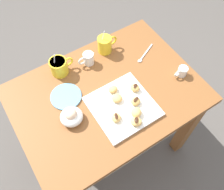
{
  "coord_description": "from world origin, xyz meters",
  "views": [
    {
      "loc": [
        -0.35,
        -0.6,
        1.86
      ],
      "look_at": [
        0.01,
        -0.03,
        0.77
      ],
      "focal_mm": 39.78,
      "sensor_mm": 36.0,
      "label": 1
    }
  ],
  "objects_px": {
    "beignet_1": "(136,101)",
    "beignet_3": "(136,122)",
    "chocolate_sauce_pitcher": "(182,71)",
    "saucer_sky_left": "(66,97)",
    "cream_pitcher_white": "(88,58)",
    "ice_cream_bowl": "(71,116)",
    "beignet_5": "(135,88)",
    "beignet_2": "(136,112)",
    "pastry_plate_square": "(123,106)",
    "coffee_mug_yellow_right": "(105,44)",
    "dining_table": "(108,107)",
    "beignet_0": "(113,89)",
    "beignet_6": "(116,118)",
    "coffee_mug_yellow_left": "(59,66)",
    "beignet_4": "(117,98)"
  },
  "relations": [
    {
      "from": "beignet_1",
      "to": "beignet_5",
      "type": "xyz_separation_m",
      "value": [
        0.04,
        0.07,
        0.0
      ]
    },
    {
      "from": "ice_cream_bowl",
      "to": "beignet_2",
      "type": "bearing_deg",
      "value": -28.81
    },
    {
      "from": "cream_pitcher_white",
      "to": "ice_cream_bowl",
      "type": "relative_size",
      "value": 0.94
    },
    {
      "from": "beignet_1",
      "to": "beignet_3",
      "type": "bearing_deg",
      "value": -124.12
    },
    {
      "from": "beignet_6",
      "to": "beignet_4",
      "type": "bearing_deg",
      "value": 54.73
    },
    {
      "from": "chocolate_sauce_pitcher",
      "to": "saucer_sky_left",
      "type": "relative_size",
      "value": 0.57
    },
    {
      "from": "ice_cream_bowl",
      "to": "beignet_5",
      "type": "bearing_deg",
      "value": -4.94
    },
    {
      "from": "ice_cream_bowl",
      "to": "beignet_4",
      "type": "distance_m",
      "value": 0.24
    },
    {
      "from": "dining_table",
      "to": "ice_cream_bowl",
      "type": "xyz_separation_m",
      "value": [
        -0.23,
        -0.04,
        0.19
      ]
    },
    {
      "from": "beignet_1",
      "to": "beignet_3",
      "type": "distance_m",
      "value": 0.11
    },
    {
      "from": "saucer_sky_left",
      "to": "beignet_3",
      "type": "bearing_deg",
      "value": -56.43
    },
    {
      "from": "cream_pitcher_white",
      "to": "saucer_sky_left",
      "type": "distance_m",
      "value": 0.25
    },
    {
      "from": "beignet_2",
      "to": "beignet_5",
      "type": "xyz_separation_m",
      "value": [
        0.08,
        0.12,
        -0.0
      ]
    },
    {
      "from": "beignet_1",
      "to": "ice_cream_bowl",
      "type": "bearing_deg",
      "value": 162.57
    },
    {
      "from": "saucer_sky_left",
      "to": "beignet_4",
      "type": "bearing_deg",
      "value": -38.45
    },
    {
      "from": "coffee_mug_yellow_right",
      "to": "ice_cream_bowl",
      "type": "xyz_separation_m",
      "value": [
        -0.37,
        -0.3,
        -0.02
      ]
    },
    {
      "from": "saucer_sky_left",
      "to": "beignet_1",
      "type": "height_order",
      "value": "beignet_1"
    },
    {
      "from": "pastry_plate_square",
      "to": "beignet_2",
      "type": "distance_m",
      "value": 0.09
    },
    {
      "from": "beignet_3",
      "to": "beignet_2",
      "type": "bearing_deg",
      "value": 53.82
    },
    {
      "from": "dining_table",
      "to": "beignet_1",
      "type": "distance_m",
      "value": 0.24
    },
    {
      "from": "pastry_plate_square",
      "to": "coffee_mug_yellow_right",
      "type": "distance_m",
      "value": 0.4
    },
    {
      "from": "dining_table",
      "to": "cream_pitcher_white",
      "type": "height_order",
      "value": "cream_pitcher_white"
    },
    {
      "from": "beignet_2",
      "to": "beignet_6",
      "type": "bearing_deg",
      "value": 162.5
    },
    {
      "from": "saucer_sky_left",
      "to": "beignet_2",
      "type": "relative_size",
      "value": 2.96
    },
    {
      "from": "coffee_mug_yellow_left",
      "to": "beignet_5",
      "type": "relative_size",
      "value": 2.75
    },
    {
      "from": "saucer_sky_left",
      "to": "beignet_5",
      "type": "distance_m",
      "value": 0.36
    },
    {
      "from": "beignet_3",
      "to": "cream_pitcher_white",
      "type": "bearing_deg",
      "value": 90.17
    },
    {
      "from": "pastry_plate_square",
      "to": "beignet_1",
      "type": "relative_size",
      "value": 6.24
    },
    {
      "from": "chocolate_sauce_pitcher",
      "to": "beignet_6",
      "type": "bearing_deg",
      "value": -174.74
    },
    {
      "from": "pastry_plate_square",
      "to": "coffee_mug_yellow_left",
      "type": "height_order",
      "value": "coffee_mug_yellow_left"
    },
    {
      "from": "beignet_0",
      "to": "pastry_plate_square",
      "type": "bearing_deg",
      "value": -93.58
    },
    {
      "from": "dining_table",
      "to": "beignet_3",
      "type": "distance_m",
      "value": 0.29
    },
    {
      "from": "ice_cream_bowl",
      "to": "beignet_5",
      "type": "xyz_separation_m",
      "value": [
        0.35,
        -0.03,
        -0.0
      ]
    },
    {
      "from": "dining_table",
      "to": "beignet_1",
      "type": "relative_size",
      "value": 20.1
    },
    {
      "from": "dining_table",
      "to": "ice_cream_bowl",
      "type": "relative_size",
      "value": 8.76
    },
    {
      "from": "coffee_mug_yellow_right",
      "to": "beignet_4",
      "type": "xyz_separation_m",
      "value": [
        -0.13,
        -0.33,
        -0.02
      ]
    },
    {
      "from": "pastry_plate_square",
      "to": "saucer_sky_left",
      "type": "xyz_separation_m",
      "value": [
        -0.21,
        0.21,
        -0.0
      ]
    },
    {
      "from": "beignet_0",
      "to": "beignet_1",
      "type": "bearing_deg",
      "value": -64.75
    },
    {
      "from": "chocolate_sauce_pitcher",
      "to": "pastry_plate_square",
      "type": "bearing_deg",
      "value": 179.5
    },
    {
      "from": "coffee_mug_yellow_left",
      "to": "coffee_mug_yellow_right",
      "type": "relative_size",
      "value": 0.93
    },
    {
      "from": "chocolate_sauce_pitcher",
      "to": "beignet_3",
      "type": "xyz_separation_m",
      "value": [
        -0.39,
        -0.11,
        0.0
      ]
    },
    {
      "from": "saucer_sky_left",
      "to": "beignet_1",
      "type": "relative_size",
      "value": 3.31
    },
    {
      "from": "coffee_mug_yellow_left",
      "to": "beignet_4",
      "type": "xyz_separation_m",
      "value": [
        0.16,
        -0.33,
        -0.02
      ]
    },
    {
      "from": "cream_pitcher_white",
      "to": "beignet_0",
      "type": "distance_m",
      "value": 0.24
    },
    {
      "from": "beignet_6",
      "to": "chocolate_sauce_pitcher",
      "type": "bearing_deg",
      "value": 5.26
    },
    {
      "from": "coffee_mug_yellow_left",
      "to": "coffee_mug_yellow_right",
      "type": "xyz_separation_m",
      "value": [
        0.29,
        0.0,
        0.0
      ]
    },
    {
      "from": "cream_pitcher_white",
      "to": "beignet_3",
      "type": "distance_m",
      "value": 0.46
    },
    {
      "from": "saucer_sky_left",
      "to": "beignet_2",
      "type": "distance_m",
      "value": 0.37
    },
    {
      "from": "beignet_0",
      "to": "beignet_4",
      "type": "distance_m",
      "value": 0.06
    },
    {
      "from": "beignet_0",
      "to": "beignet_3",
      "type": "xyz_separation_m",
      "value": [
        -0.01,
        -0.21,
        -0.0
      ]
    }
  ]
}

